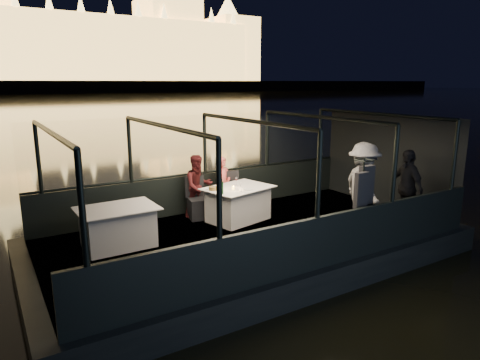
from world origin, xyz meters
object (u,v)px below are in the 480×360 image
dining_table_aft (118,227)px  chair_port_right (234,194)px  person_woman_coral (223,181)px  coat_stand (362,202)px  wine_bottle (222,187)px  person_man_maroon (198,185)px  dining_table_central (238,204)px  passenger_stripe (363,190)px  passenger_dark (406,186)px  chair_port_left (198,199)px

dining_table_aft → chair_port_right: chair_port_right is taller
chair_port_right → person_woman_coral: person_woman_coral is taller
dining_table_aft → person_woman_coral: person_woman_coral is taller
coat_stand → wine_bottle: coat_stand is taller
person_woman_coral → person_man_maroon: bearing=167.0°
dining_table_central → person_woman_coral: 0.84m
dining_table_aft → coat_stand: (3.77, -2.45, 0.51)m
passenger_stripe → passenger_dark: bearing=-82.5°
person_woman_coral → wine_bottle: (-0.63, -1.09, 0.17)m
person_man_maroon → passenger_stripe: (2.56, -2.55, 0.10)m
dining_table_central → chair_port_right: size_ratio=1.49×
chair_port_left → coat_stand: coat_stand is taller
dining_table_aft → wine_bottle: size_ratio=4.35×
coat_stand → person_woman_coral: bearing=106.7°
coat_stand → person_woman_coral: coat_stand is taller
passenger_dark → passenger_stripe: bearing=-87.9°
wine_bottle → chair_port_left: bearing=95.8°
coat_stand → person_woman_coral: size_ratio=1.29×
chair_port_left → chair_port_right: 0.90m
chair_port_right → wine_bottle: 1.28m
chair_port_right → person_man_maroon: 0.91m
dining_table_central → wine_bottle: 0.87m
dining_table_aft → chair_port_right: (2.94, 0.71, 0.06)m
dining_table_aft → person_man_maroon: 2.31m
coat_stand → chair_port_right: bearing=104.8°
dining_table_aft → passenger_dark: passenger_dark is taller
chair_port_right → person_man_maroon: size_ratio=0.68×
chair_port_left → passenger_dark: 4.57m
dining_table_central → coat_stand: size_ratio=0.84×
chair_port_right → passenger_dark: bearing=-24.4°
chair_port_left → coat_stand: (1.74, -3.20, 0.45)m
passenger_stripe → passenger_dark: passenger_stripe is taller
coat_stand → passenger_stripe: 1.19m
wine_bottle → chair_port_right: bearing=47.4°
dining_table_aft → person_woman_coral: (2.76, 0.92, 0.36)m
dining_table_aft → passenger_dark: bearing=-18.4°
person_man_maroon → dining_table_aft: bearing=-158.7°
dining_table_aft → chair_port_right: 3.03m
dining_table_aft → person_man_maroon: person_man_maroon is taller
passenger_dark → wine_bottle: size_ratio=4.99×
dining_table_aft → person_man_maroon: bearing=22.8°
dining_table_aft → wine_bottle: (2.13, -0.17, 0.53)m
chair_port_right → person_man_maroon: (-0.84, 0.18, 0.30)m
dining_table_central → person_man_maroon: 1.02m
chair_port_left → person_woman_coral: size_ratio=0.70×
person_man_maroon → passenger_dark: size_ratio=0.87×
coat_stand → passenger_stripe: passenger_stripe is taller
person_woman_coral → passenger_stripe: bearing=-69.9°
chair_port_left → chair_port_right: bearing=6.8°
dining_table_central → wine_bottle: wine_bottle is taller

